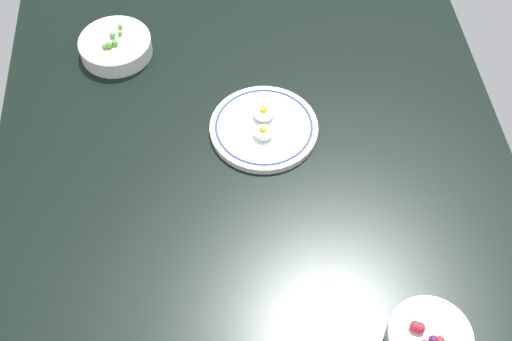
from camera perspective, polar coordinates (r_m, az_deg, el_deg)
dining_table at (r=134.28cm, az=-0.00°, el=-0.99°), size 133.30×106.52×4.00cm
plate_eggs at (r=138.94cm, az=0.68°, el=3.76°), size 22.92×22.92×4.65cm
bowl_peas at (r=157.10cm, az=-12.07°, el=10.52°), size 16.64×16.64×5.37cm
bowl_berries at (r=117.41cm, az=14.71°, el=-13.94°), size 14.33×14.33×6.34cm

